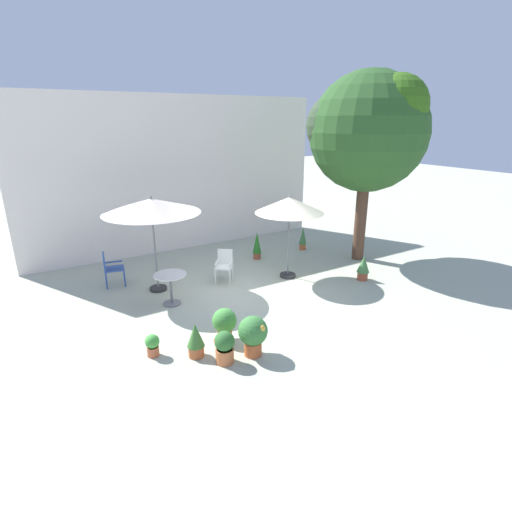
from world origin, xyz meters
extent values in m
plane|color=#AFB49C|center=(0.00, 0.00, 0.00)|extent=(60.00, 60.00, 0.00)
cube|color=white|center=(0.00, 4.49, 2.47)|extent=(10.06, 0.30, 4.95)
cylinder|color=brown|center=(4.23, 0.44, 1.33)|extent=(0.36, 0.36, 2.66)
sphere|color=#295223|center=(4.23, 0.44, 3.85)|extent=(3.41, 3.41, 3.41)
sphere|color=#21521C|center=(5.08, 0.79, 3.51)|extent=(2.04, 2.04, 2.04)
sphere|color=#354A2F|center=(3.55, 0.96, 4.02)|extent=(1.87, 1.87, 1.87)
sphere|color=#305F17|center=(4.40, -0.32, 4.53)|extent=(1.70, 1.70, 1.70)
cylinder|color=#2D2D2D|center=(-1.97, 1.36, 0.04)|extent=(0.44, 0.44, 0.08)
cylinder|color=slate|center=(-1.97, 1.36, 1.20)|extent=(0.04, 0.04, 2.39)
cone|color=beige|center=(-1.97, 1.36, 2.22)|extent=(2.38, 2.38, 0.35)
sphere|color=slate|center=(-1.97, 1.36, 2.42)|extent=(0.06, 0.06, 0.06)
cylinder|color=#2D2D2D|center=(1.43, 0.35, 0.04)|extent=(0.44, 0.44, 0.08)
cylinder|color=slate|center=(1.43, 0.35, 1.13)|extent=(0.04, 0.04, 2.26)
cone|color=beige|center=(1.43, 0.35, 2.05)|extent=(1.85, 1.85, 0.43)
sphere|color=slate|center=(1.43, 0.35, 2.29)|extent=(0.06, 0.06, 0.06)
cylinder|color=silver|center=(-1.97, 0.38, 0.75)|extent=(0.78, 0.78, 0.02)
cylinder|color=slate|center=(-1.97, 0.38, 0.37)|extent=(0.06, 0.06, 0.74)
cylinder|color=slate|center=(-1.97, 0.38, 0.01)|extent=(0.43, 0.43, 0.03)
cube|color=#2D4FA2|center=(-2.83, 2.25, 0.48)|extent=(0.57, 0.52, 0.04)
cube|color=#2D4FA2|center=(-3.06, 2.29, 0.70)|extent=(0.12, 0.41, 0.42)
cube|color=#2D4FA2|center=(-2.87, 2.06, 0.60)|extent=(0.44, 0.12, 0.03)
cube|color=#2D4FA2|center=(-2.80, 2.44, 0.60)|extent=(0.44, 0.12, 0.03)
cylinder|color=#2D4FA2|center=(-2.65, 2.01, 0.23)|extent=(0.04, 0.04, 0.46)
cylinder|color=#2D4FA2|center=(-2.57, 2.40, 0.23)|extent=(0.04, 0.04, 0.46)
cylinder|color=#2D4FA2|center=(-3.10, 2.10, 0.23)|extent=(0.04, 0.04, 0.46)
cylinder|color=#2D4FA2|center=(-3.02, 2.49, 0.23)|extent=(0.04, 0.04, 0.46)
cube|color=white|center=(-0.27, 0.94, 0.44)|extent=(0.63, 0.64, 0.04)
cube|color=white|center=(-0.13, 1.11, 0.66)|extent=(0.34, 0.28, 0.41)
cube|color=white|center=(-0.42, 1.06, 0.56)|extent=(0.30, 0.36, 0.03)
cube|color=white|center=(-0.11, 0.82, 0.56)|extent=(0.30, 0.36, 0.03)
cylinder|color=white|center=(-0.56, 0.89, 0.21)|extent=(0.04, 0.04, 0.42)
cylinder|color=white|center=(-0.25, 0.64, 0.21)|extent=(0.04, 0.04, 0.42)
cylinder|color=white|center=(-0.28, 1.23, 0.21)|extent=(0.04, 0.04, 0.42)
cylinder|color=white|center=(0.03, 0.99, 0.21)|extent=(0.04, 0.04, 0.42)
cylinder|color=#C46C3E|center=(-2.01, -2.46, 0.14)|extent=(0.33, 0.33, 0.28)
cylinder|color=#382819|center=(-2.01, -2.46, 0.27)|extent=(0.29, 0.29, 0.02)
sphere|color=#31682D|center=(-2.01, -2.46, 0.44)|extent=(0.37, 0.37, 0.37)
sphere|color=#E34A2F|center=(-2.16, -2.42, 0.45)|extent=(0.07, 0.07, 0.07)
sphere|color=#E34A2F|center=(-2.11, -2.34, 0.42)|extent=(0.10, 0.10, 0.10)
sphere|color=#E34A2F|center=(-2.11, -2.44, 0.44)|extent=(0.07, 0.07, 0.07)
cylinder|color=#C0623D|center=(-3.05, -1.56, 0.09)|extent=(0.22, 0.22, 0.19)
cylinder|color=#382819|center=(-3.05, -1.56, 0.18)|extent=(0.20, 0.20, 0.02)
sphere|color=green|center=(-3.05, -1.56, 0.30)|extent=(0.27, 0.27, 0.27)
cylinder|color=#BB6133|center=(3.32, 2.09, 0.10)|extent=(0.22, 0.22, 0.21)
cylinder|color=#382819|center=(3.32, 2.09, 0.20)|extent=(0.19, 0.19, 0.02)
cone|color=#417742|center=(3.32, 2.09, 0.49)|extent=(0.25, 0.25, 0.56)
cylinder|color=#974831|center=(1.50, 2.11, 0.10)|extent=(0.24, 0.24, 0.20)
cylinder|color=#382819|center=(1.50, 2.11, 0.19)|extent=(0.21, 0.21, 0.02)
cone|color=#287022|center=(1.50, 2.11, 0.53)|extent=(0.27, 0.27, 0.68)
cylinder|color=#AD6336|center=(-1.65, -1.76, 0.11)|extent=(0.30, 0.30, 0.23)
cylinder|color=#382819|center=(-1.65, -1.76, 0.22)|extent=(0.26, 0.26, 0.02)
sphere|color=#438D3B|center=(-1.65, -1.76, 0.43)|extent=(0.49, 0.49, 0.49)
cylinder|color=#BE5B30|center=(-1.44, -2.51, 0.14)|extent=(0.33, 0.33, 0.27)
cylinder|color=#382819|center=(-1.44, -2.51, 0.26)|extent=(0.29, 0.29, 0.02)
sphere|color=#3A7B38|center=(-1.44, -2.51, 0.51)|extent=(0.56, 0.56, 0.56)
sphere|color=gold|center=(-1.56, -2.66, 0.49)|extent=(0.14, 0.14, 0.14)
sphere|color=gold|center=(-1.33, -2.34, 0.50)|extent=(0.14, 0.14, 0.14)
sphere|color=gold|center=(-1.38, -2.69, 0.62)|extent=(0.15, 0.15, 0.15)
sphere|color=gold|center=(-1.27, -2.36, 0.52)|extent=(0.13, 0.13, 0.13)
cylinder|color=#A44F34|center=(3.06, -0.92, 0.11)|extent=(0.28, 0.28, 0.23)
cylinder|color=#382819|center=(3.06, -0.92, 0.22)|extent=(0.25, 0.25, 0.02)
cone|color=#457D40|center=(3.06, -0.92, 0.46)|extent=(0.34, 0.34, 0.46)
cylinder|color=#AE5A32|center=(-2.37, -2.00, 0.11)|extent=(0.29, 0.29, 0.22)
cylinder|color=#382819|center=(-2.37, -2.00, 0.21)|extent=(0.26, 0.26, 0.02)
cone|color=#3F7332|center=(-2.37, -2.00, 0.44)|extent=(0.33, 0.33, 0.46)
camera|label=1|loc=(-4.83, -8.13, 4.22)|focal=28.17mm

